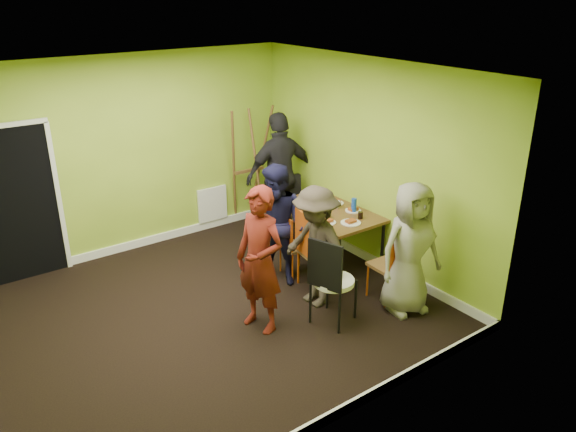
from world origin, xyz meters
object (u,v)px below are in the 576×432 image
Objects in this scene: person_left_near at (316,247)px; dining_table at (328,214)px; person_left_far at (278,226)px; chair_front_end at (393,261)px; chair_left_far at (291,242)px; thermos at (323,201)px; chair_bentwood at (331,277)px; easel at (250,168)px; person_front_end at (410,249)px; chair_left_near at (312,246)px; orange_bottle at (314,204)px; person_standing at (260,260)px; blue_bottle at (354,205)px; chair_back_end at (288,194)px; person_back_end at (280,175)px.

dining_table is at bearing 131.35° from person_left_near.
chair_front_end is at bearing 11.44° from person_left_far.
thermos is at bearing 106.61° from chair_left_far.
chair_left_far is 1.27m from chair_bentwood.
dining_table is at bearing -84.63° from easel.
thermos is at bearing 124.43° from chair_bentwood.
dining_table is at bearing -69.78° from thermos.
person_left_far is at bearing 130.93° from person_front_end.
person_left_far reaches higher than chair_left_near.
orange_bottle is 1.31m from person_left_near.
person_standing is 1.06× the size of person_left_far.
person_front_end is (-0.08, -1.57, 0.11)m from dining_table.
chair_left_near is 5.37× the size of blue_bottle.
chair_back_end is at bearing 97.89° from person_front_end.
thermos is (0.65, 0.59, 0.28)m from chair_left_near.
easel is 27.33× the size of orange_bottle.
thermos is 0.17m from orange_bottle.
person_standing is at bearing -152.96° from dining_table.
person_left_far reaches higher than person_left_near.
chair_bentwood is at bearing -141.04° from blue_bottle.
blue_bottle is 0.10× the size of person_back_end.
thermos is at bearing 103.24° from person_standing.
orange_bottle is 1.80m from person_front_end.
easel is (0.51, 1.79, 0.47)m from chair_left_far.
orange_bottle is 1.96m from person_standing.
easel is 1.28× the size of person_left_near.
person_standing reaches higher than chair_front_end.
person_standing is at bearing -87.98° from person_left_near.
chair_bentwood is at bearing -20.15° from person_left_near.
easel is (0.86, 3.00, 0.35)m from chair_bentwood.
easel is at bearing 168.05° from chair_left_far.
blue_bottle is 0.12× the size of person_left_far.
chair_bentwood reaches higher than thermos.
person_left_near is at bearing -10.72° from chair_left_far.
person_left_far is (-1.16, 0.14, -0.05)m from blue_bottle.
easel is at bearing 102.56° from person_front_end.
chair_left_far is 0.81× the size of chair_left_near.
chair_left_far is at bearing 163.65° from person_left_near.
chair_bentwood is at bearing -122.44° from orange_bottle.
chair_bentwood is 0.67× the size of person_front_end.
chair_back_end is at bearing 86.31° from dining_table.
person_standing is 2.62m from person_back_end.
person_left_far reaches higher than dining_table.
chair_back_end is at bearing 120.61° from person_standing.
person_back_end reaches higher than chair_bentwood.
chair_back_end is (0.74, 1.08, 0.19)m from chair_left_far.
thermos is 0.13× the size of person_back_end.
person_front_end reaches higher than chair_back_end.
thermos is 1.66m from person_front_end.
easel reaches higher than person_left_far.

